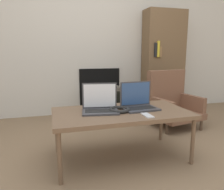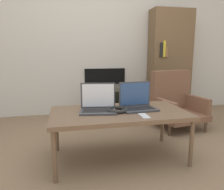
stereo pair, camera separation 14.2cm
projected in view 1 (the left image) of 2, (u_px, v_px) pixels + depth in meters
ground_plane at (133, 175)px, 1.76m from camera, size 14.00×14.00×0.00m
wall_back at (88, 33)px, 3.43m from camera, size 7.00×0.08×2.60m
table at (121, 115)px, 1.99m from camera, size 1.22×0.65×0.45m
laptop_left at (100, 105)px, 1.96m from camera, size 0.35×0.27×0.25m
laptop_right at (138, 102)px, 2.07m from camera, size 0.33×0.24×0.25m
headphones at (119, 110)px, 1.97m from camera, size 0.20×0.20×0.03m
phone at (147, 115)px, 1.83m from camera, size 0.06×0.15×0.01m
tv at (103, 101)px, 3.41m from camera, size 0.48×0.46×0.47m
armchair at (171, 101)px, 2.95m from camera, size 0.68×0.63×0.74m
bookshelf at (163, 62)px, 3.66m from camera, size 0.67×0.32×1.66m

